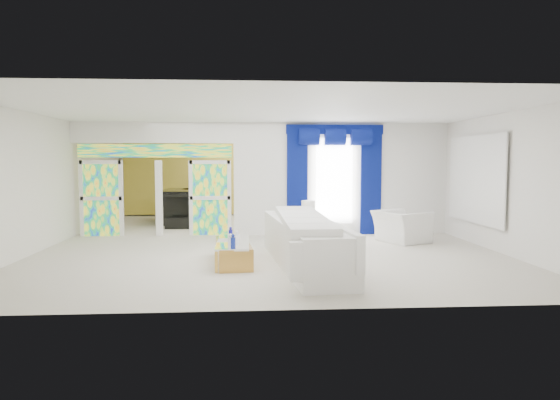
{
  "coord_description": "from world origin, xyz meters",
  "views": [
    {
      "loc": [
        -0.46,
        -12.54,
        1.97
      ],
      "look_at": [
        0.3,
        -1.2,
        1.1
      ],
      "focal_mm": 32.39,
      "sensor_mm": 36.0,
      "label": 1
    }
  ],
  "objects": [
    {
      "name": "gold_curtains",
      "position": [
        0.0,
        5.9,
        1.5
      ],
      "size": [
        9.7,
        0.12,
        2.9
      ],
      "primitive_type": "cube",
      "color": "#B08F2A",
      "rests_on": "ground"
    },
    {
      "name": "grand_piano",
      "position": [
        -2.36,
        3.98,
        0.53
      ],
      "size": [
        1.71,
        2.18,
        1.05
      ],
      "primitive_type": "cube",
      "rotation": [
        0.0,
        0.0,
        -0.06
      ],
      "color": "black",
      "rests_on": "ground"
    },
    {
      "name": "dividing_header",
      "position": [
        -2.85,
        1.0,
        2.73
      ],
      "size": [
        4.3,
        0.18,
        0.55
      ],
      "primitive_type": "cube",
      "color": "white",
      "rests_on": "dividing_wall"
    },
    {
      "name": "floor",
      "position": [
        0.0,
        0.0,
        0.0
      ],
      "size": [
        12.0,
        12.0,
        0.0
      ],
      "primitive_type": "plane",
      "color": "#B7AF9E",
      "rests_on": "ground"
    },
    {
      "name": "coffee_table",
      "position": [
        -0.72,
        -2.81,
        0.2
      ],
      "size": [
        0.78,
        1.88,
        0.41
      ],
      "primitive_type": "cube",
      "rotation": [
        0.0,
        0.0,
        0.09
      ],
      "color": "#B48338",
      "rests_on": "ground"
    },
    {
      "name": "console_table",
      "position": [
        1.46,
        0.5,
        0.18
      ],
      "size": [
        1.14,
        0.45,
        0.37
      ],
      "primitive_type": "cube",
      "rotation": [
        0.0,
        0.0,
        -0.09
      ],
      "color": "white",
      "rests_on": "ground"
    },
    {
      "name": "blue_drape_left",
      "position": [
        0.9,
        0.87,
        1.4
      ],
      "size": [
        0.55,
        0.1,
        2.8
      ],
      "primitive_type": "cube",
      "color": "#030C4A",
      "rests_on": "ground"
    },
    {
      "name": "dividing_wall",
      "position": [
        2.15,
        1.0,
        1.5
      ],
      "size": [
        5.7,
        0.18,
        3.0
      ],
      "primitive_type": "cube",
      "color": "white",
      "rests_on": "ground"
    },
    {
      "name": "stained_panel_right",
      "position": [
        -1.42,
        1.0,
        1.0
      ],
      "size": [
        0.95,
        0.04,
        2.0
      ],
      "primitive_type": "cube",
      "color": "#994C3F",
      "rests_on": "ground"
    },
    {
      "name": "blue_drape_right",
      "position": [
        2.9,
        0.87,
        1.4
      ],
      "size": [
        0.55,
        0.1,
        2.8
      ],
      "primitive_type": "cube",
      "color": "#030C4A",
      "rests_on": "ground"
    },
    {
      "name": "window_pane",
      "position": [
        1.9,
        0.9,
        1.45
      ],
      "size": [
        1.0,
        0.02,
        2.3
      ],
      "primitive_type": "cube",
      "color": "white",
      "rests_on": "dividing_wall"
    },
    {
      "name": "blue_pelmet",
      "position": [
        1.9,
        0.87,
        2.82
      ],
      "size": [
        2.6,
        0.12,
        0.25
      ],
      "primitive_type": "cube",
      "color": "#030C4A",
      "rests_on": "dividing_wall"
    },
    {
      "name": "stained_transom",
      "position": [
        -2.85,
        1.0,
        2.25
      ],
      "size": [
        4.0,
        0.05,
        0.35
      ],
      "primitive_type": "cube",
      "color": "#994C3F",
      "rests_on": "dividing_header"
    },
    {
      "name": "chandelier",
      "position": [
        -2.3,
        3.4,
        2.65
      ],
      "size": [
        0.6,
        0.6,
        0.6
      ],
      "primitive_type": "sphere",
      "color": "gold",
      "rests_on": "ceiling"
    },
    {
      "name": "decanters",
      "position": [
        -0.72,
        -2.86,
        0.48
      ],
      "size": [
        0.23,
        1.33,
        0.19
      ],
      "color": "white",
      "rests_on": "coffee_table"
    },
    {
      "name": "armchair",
      "position": [
        3.32,
        -0.52,
        0.38
      ],
      "size": [
        1.41,
        1.49,
        0.76
      ],
      "primitive_type": "imported",
      "rotation": [
        0.0,
        0.0,
        1.99
      ],
      "color": "white",
      "rests_on": "ground"
    },
    {
      "name": "wall_mirror",
      "position": [
        4.94,
        -1.0,
        1.55
      ],
      "size": [
        0.04,
        2.7,
        1.9
      ],
      "primitive_type": "cube",
      "color": "white",
      "rests_on": "ground"
    },
    {
      "name": "tv_console",
      "position": [
        -4.71,
        2.7,
        0.39
      ],
      "size": [
        0.6,
        0.56,
        0.79
      ],
      "primitive_type": "cube",
      "rotation": [
        0.0,
        0.0,
        0.14
      ],
      "color": "tan",
      "rests_on": "ground"
    },
    {
      "name": "table_lamp",
      "position": [
        1.16,
        0.5,
        0.66
      ],
      "size": [
        0.36,
        0.36,
        0.58
      ],
      "primitive_type": "cylinder",
      "color": "white",
      "rests_on": "console_table"
    },
    {
      "name": "white_sofa",
      "position": [
        0.63,
        -3.11,
        0.42
      ],
      "size": [
        1.33,
        4.44,
        0.83
      ],
      "primitive_type": "cube",
      "rotation": [
        0.0,
        0.0,
        0.09
      ],
      "color": "white",
      "rests_on": "ground"
    },
    {
      "name": "piano_bench",
      "position": [
        -2.36,
        2.38,
        0.16
      ],
      "size": [
        0.96,
        0.42,
        0.31
      ],
      "primitive_type": "cube",
      "rotation": [
        0.0,
        0.0,
        -0.06
      ],
      "color": "black",
      "rests_on": "ground"
    },
    {
      "name": "stained_panel_left",
      "position": [
        -4.28,
        1.0,
        1.0
      ],
      "size": [
        0.95,
        0.04,
        2.0
      ],
      "primitive_type": "cube",
      "color": "#994C3F",
      "rests_on": "ground"
    }
  ]
}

